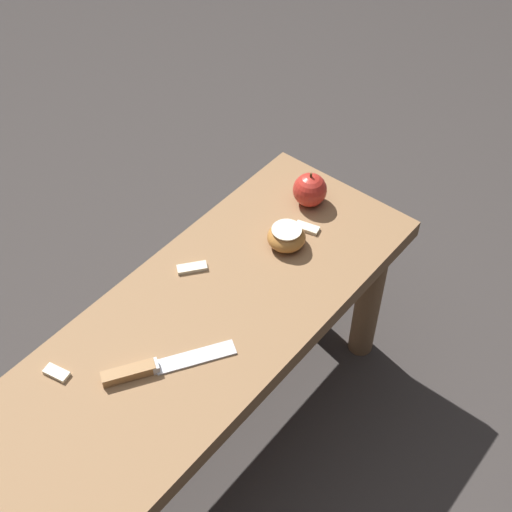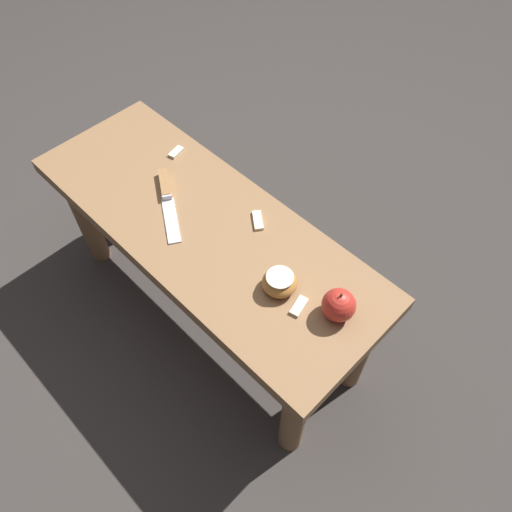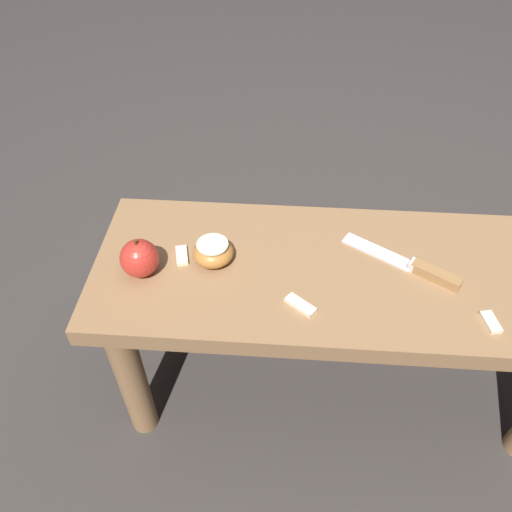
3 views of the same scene
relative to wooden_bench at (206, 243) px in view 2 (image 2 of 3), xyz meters
name	(u,v)px [view 2 (image 2 of 3)]	position (x,y,z in m)	size (l,w,h in m)	color
ground_plane	(215,311)	(0.00, 0.00, -0.36)	(8.00, 8.00, 0.00)	#383330
wooden_bench	(206,243)	(0.00, 0.00, 0.00)	(1.01, 0.38, 0.44)	olive
knife	(167,194)	(-0.13, -0.01, 0.09)	(0.22, 0.15, 0.02)	silver
apple_whole	(339,305)	(0.40, 0.04, 0.12)	(0.07, 0.07, 0.08)	red
apple_cut	(280,282)	(0.27, -0.01, 0.11)	(0.08, 0.08, 0.05)	#B27233
apple_slice_near_knife	(176,152)	(-0.24, 0.12, 0.09)	(0.03, 0.05, 0.01)	beige
apple_slice_center	(299,306)	(0.33, -0.01, 0.09)	(0.03, 0.06, 0.01)	beige
apple_slice_near_bowl	(258,220)	(0.09, 0.10, 0.09)	(0.06, 0.05, 0.01)	beige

